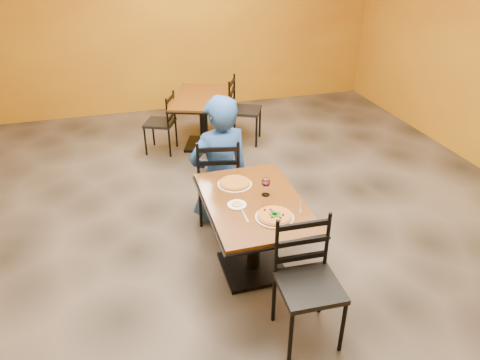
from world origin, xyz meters
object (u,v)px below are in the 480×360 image
object	(u,v)px
table_main	(254,219)
table_second	(203,110)
chair_main_near	(309,287)
diner	(219,160)
chair_second_left	(160,123)
pizza_main	(275,216)
side_plate	(237,205)
chair_second_right	(245,111)
wine_glass	(266,186)
plate_main	(275,217)
pizza_far	(235,183)
plate_far	(235,184)
chair_main_far	(218,177)

from	to	relation	value
table_main	table_second	bearing A→B (deg)	87.22
chair_main_near	diner	bearing A→B (deg)	100.04
chair_second_left	pizza_main	distance (m)	3.15
chair_main_near	side_plate	world-z (taller)	chair_main_near
chair_second_right	wine_glass	bearing A→B (deg)	-167.44
chair_second_left	diner	distance (m)	1.92
chair_main_near	chair_second_right	xyz separation A→B (m)	(0.59, 3.63, -0.01)
table_main	plate_main	distance (m)	0.36
plate_main	pizza_far	xyz separation A→B (m)	(-0.16, 0.60, 0.02)
table_main	side_plate	xyz separation A→B (m)	(-0.16, -0.04, 0.20)
diner	plate_far	distance (m)	0.64
diner	plate_far	size ratio (longest dim) A/B	4.46
side_plate	chair_second_right	bearing A→B (deg)	72.06
diner	chair_main_near	bearing A→B (deg)	86.60
table_second	chair_main_far	xyz separation A→B (m)	(-0.22, -1.83, -0.07)
table_second	chair_second_right	bearing A→B (deg)	0.00
chair_main_near	wine_glass	size ratio (longest dim) A/B	5.39
chair_second_right	wine_glass	xyz separation A→B (m)	(-0.63, -2.73, 0.36)
table_second	diner	size ratio (longest dim) A/B	0.99
table_second	plate_far	bearing A→B (deg)	-95.10
pizza_main	wine_glass	bearing A→B (deg)	82.92
plate_main	wine_glass	world-z (taller)	wine_glass
plate_main	side_plate	distance (m)	0.35
pizza_main	plate_far	bearing A→B (deg)	105.42
table_second	plate_main	world-z (taller)	plate_main
chair_second_left	chair_second_right	size ratio (longest dim) A/B	0.88
chair_main_far	pizza_far	world-z (taller)	chair_main_far
chair_main_near	table_second	bearing A→B (deg)	92.89
chair_second_right	chair_second_left	bearing A→B (deg)	115.58
table_second	plate_far	size ratio (longest dim) A/B	4.42
plate_main	diner	bearing A→B (deg)	97.08
chair_second_right	pizza_far	distance (m)	2.64
plate_far	chair_main_far	bearing A→B (deg)	90.14
chair_main_far	pizza_far	distance (m)	0.71
chair_second_left	plate_far	world-z (taller)	chair_second_left
wine_glass	pizza_far	bearing A→B (deg)	130.43
chair_main_far	plate_far	size ratio (longest dim) A/B	3.12
table_main	chair_main_far	world-z (taller)	chair_main_far
chair_second_right	wine_glass	world-z (taller)	chair_second_right
table_second	chair_second_right	size ratio (longest dim) A/B	1.44
chair_main_far	chair_second_right	distance (m)	2.02
chair_second_left	side_plate	xyz separation A→B (m)	(0.32, -2.82, 0.33)
pizza_far	chair_main_far	bearing A→B (deg)	90.14
pizza_main	table_main	bearing A→B (deg)	104.87
chair_second_left	pizza_far	distance (m)	2.54
chair_main_near	diner	distance (m)	1.80
plate_far	pizza_far	bearing A→B (deg)	90.00
pizza_main	pizza_far	distance (m)	0.62
table_main	chair_second_left	xyz separation A→B (m)	(-0.48, 2.79, -0.14)
plate_main	pizza_main	bearing A→B (deg)	0.00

